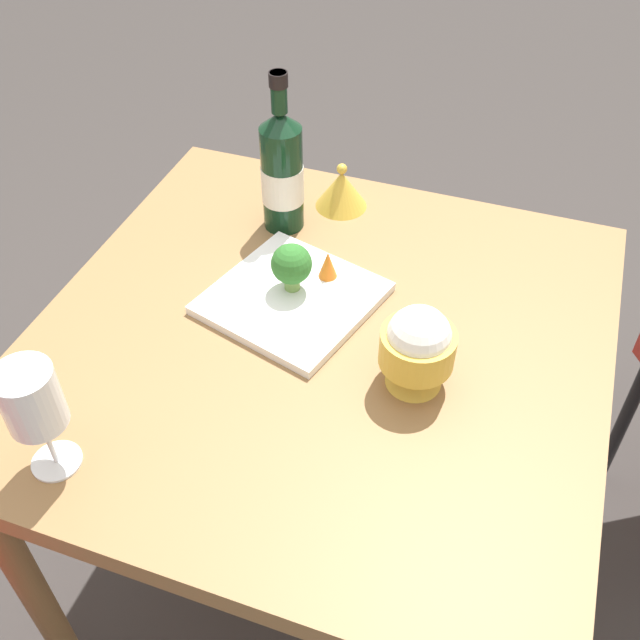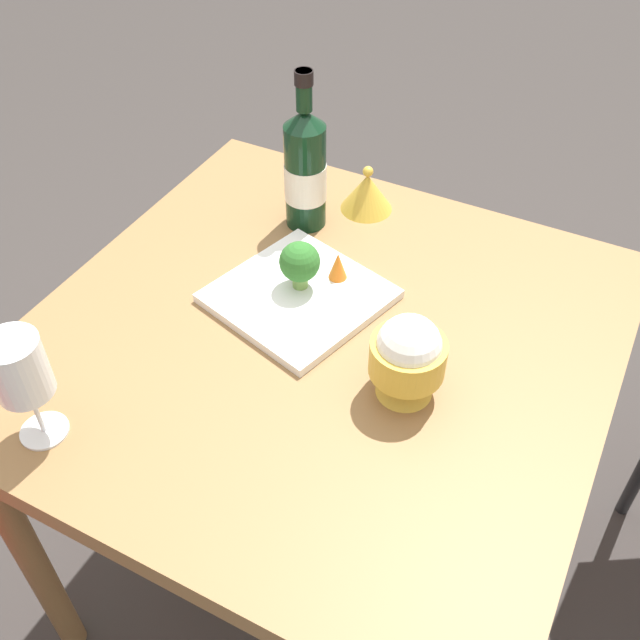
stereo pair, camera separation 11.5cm
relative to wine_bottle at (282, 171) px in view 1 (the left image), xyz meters
The scene contains 9 objects.
ground_plane 0.92m from the wine_bottle, 32.32° to the left, with size 8.00×8.00×0.00m, color #383330.
dining_table 0.36m from the wine_bottle, 32.32° to the left, with size 0.90×0.90×0.75m.
wine_bottle is the anchor object (origin of this frame).
wine_glass 0.61m from the wine_bottle, ahead, with size 0.08×0.08×0.18m.
rice_bowl 0.45m from the wine_bottle, 46.93° to the left, with size 0.11×0.11×0.14m.
rice_bowl_lid 0.15m from the wine_bottle, 138.12° to the left, with size 0.10×0.10×0.09m.
serving_plate 0.24m from the wine_bottle, 24.97° to the left, with size 0.31×0.31×0.02m.
broccoli_floret 0.21m from the wine_bottle, 25.36° to the left, with size 0.07×0.07×0.09m.
carrot_garnish_left 0.20m from the wine_bottle, 44.75° to the left, with size 0.03×0.03×0.05m.
Camera 1 is at (0.79, 0.28, 1.58)m, focal length 41.26 mm.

